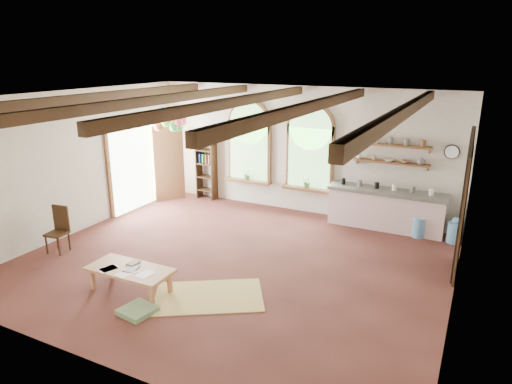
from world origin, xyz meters
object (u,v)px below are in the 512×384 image
Objects in this scene: balloon_cluster at (172,120)px; kitchen_counter at (386,209)px; coffee_table at (130,271)px; side_chair at (58,239)px.

kitchen_counter is at bearing 9.56° from balloon_cluster.
balloon_cluster reaches higher than kitchen_counter.
coffee_table is (-3.30, -4.99, -0.10)m from kitchen_counter.
side_chair is at bearing -142.81° from kitchen_counter.
coffee_table is 1.30× the size of balloon_cluster.
kitchen_counter is at bearing 37.19° from side_chair.
kitchen_counter is 2.33× the size of balloon_cluster.
side_chair is at bearing 165.98° from coffee_table.
balloon_cluster is at bearing -170.44° from kitchen_counter.
coffee_table is at bearing -123.45° from kitchen_counter.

